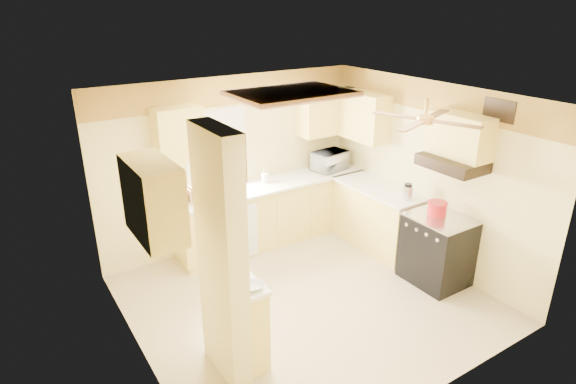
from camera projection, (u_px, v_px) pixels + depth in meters
floor at (306, 299)px, 5.97m from camera, size 4.00×4.00×0.00m
ceiling at (310, 98)px, 5.03m from camera, size 4.00×4.00×0.00m
wall_back at (233, 163)px, 6.98m from camera, size 4.00×0.00×4.00m
wall_front at (438, 284)px, 4.02m from camera, size 4.00×0.00×4.00m
wall_left at (133, 254)px, 4.49m from camera, size 0.00×3.80×3.80m
wall_right at (429, 175)px, 6.51m from camera, size 0.00×3.80×3.80m
wallpaper_border at (230, 90)px, 6.57m from camera, size 4.00×0.02×0.40m
partition_column at (222, 260)px, 4.39m from camera, size 0.20×0.70×2.50m
partition_ledge at (246, 324)px, 4.80m from camera, size 0.25×0.55×0.90m
ledge_top at (244, 284)px, 4.63m from camera, size 0.28×0.58×0.04m
lower_cabinets_back at (273, 213)px, 7.30m from camera, size 3.00×0.60×0.90m
lower_cabinets_right at (378, 218)px, 7.12m from camera, size 0.60×1.40×0.90m
countertop_back at (273, 184)px, 7.11m from camera, size 3.04×0.64×0.04m
countertop_right at (379, 188)px, 6.94m from camera, size 0.64×1.44×0.04m
dishwasher_panel at (239, 234)px, 6.68m from camera, size 0.58×0.02×0.80m
window at (216, 146)px, 6.73m from camera, size 0.92×0.02×1.02m
upper_cab_back_left at (178, 134)px, 6.19m from camera, size 0.60×0.35×0.70m
upper_cab_back_right at (326, 112)px, 7.40m from camera, size 0.90×0.35×0.70m
upper_cab_right at (360, 115)px, 7.17m from camera, size 0.35×1.00×0.70m
upper_cab_left_wall at (153, 200)px, 4.16m from camera, size 0.35×0.75×0.70m
upper_cab_over_stove at (460, 136)px, 5.73m from camera, size 0.35×0.76×0.52m
stove at (437, 249)px, 6.21m from camera, size 0.68×0.77×0.92m
range_hood at (452, 163)px, 5.81m from camera, size 0.50×0.76×0.14m
poster_menu at (230, 197)px, 4.22m from camera, size 0.02×0.42×0.57m
poster_nashville at (233, 261)px, 4.47m from camera, size 0.02×0.42×0.57m
ceiling_light_panel at (291, 94)px, 5.49m from camera, size 1.35×0.95×0.06m
ceiling_fan at (425, 119)px, 5.07m from camera, size 1.15×1.15×0.26m
vent_grate at (499, 110)px, 5.40m from camera, size 0.02×0.40×0.25m
microwave at (330, 161)px, 7.60m from camera, size 0.59×0.44×0.30m
bowl at (254, 286)px, 4.51m from camera, size 0.21×0.21×0.05m
dutch_oven at (437, 208)px, 6.09m from camera, size 0.25×0.25×0.17m
kettle at (408, 192)px, 6.48m from camera, size 0.15×0.15×0.22m
dish_rack at (190, 197)px, 6.41m from camera, size 0.34×0.26×0.20m
utensil_crock at (265, 178)px, 7.09m from camera, size 0.11×0.11×0.22m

